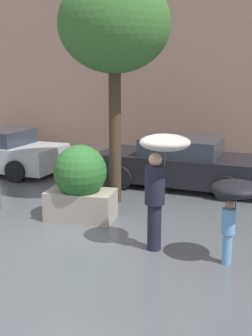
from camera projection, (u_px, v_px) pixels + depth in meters
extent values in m
plane|color=#51565B|center=(87.00, 243.00, 7.53)|extent=(40.00, 40.00, 0.00)
cube|color=#8C6B5B|center=(152.00, 72.00, 13.03)|extent=(18.00, 0.30, 6.00)
cube|color=#9E9384|center=(81.00, 205.00, 8.74)|extent=(1.39, 0.77, 0.61)
sphere|color=#286028|center=(80.00, 171.00, 8.58)|extent=(1.09, 1.09, 1.09)
cylinder|color=#1E1E2D|center=(154.00, 227.00, 7.19)|extent=(0.24, 0.24, 0.82)
cylinder|color=#1E1E2D|center=(155.00, 185.00, 7.03)|extent=(0.34, 0.34, 0.65)
sphere|color=tan|center=(155.00, 160.00, 6.93)|extent=(0.22, 0.22, 0.22)
cylinder|color=#4C4C51|center=(165.00, 163.00, 6.91)|extent=(0.02, 0.02, 0.70)
ellipsoid|color=beige|center=(165.00, 142.00, 6.84)|extent=(0.84, 0.84, 0.27)
cylinder|color=#669ED1|center=(227.00, 249.00, 6.68)|extent=(0.15, 0.15, 0.51)
cylinder|color=#669ED1|center=(229.00, 221.00, 6.58)|extent=(0.21, 0.21, 0.41)
sphere|color=#997056|center=(230.00, 204.00, 6.52)|extent=(0.14, 0.14, 0.14)
cylinder|color=#4C4C51|center=(236.00, 204.00, 6.52)|extent=(0.02, 0.02, 0.50)
ellipsoid|color=black|center=(237.00, 189.00, 6.46)|extent=(0.78, 0.78, 0.25)
cube|color=black|center=(181.00, 167.00, 11.23)|extent=(4.64, 2.47, 0.69)
cube|color=#2D333D|center=(182.00, 146.00, 11.10)|extent=(2.20, 1.81, 0.44)
cylinder|color=black|center=(121.00, 178.00, 10.99)|extent=(0.64, 0.32, 0.62)
cylinder|color=black|center=(144.00, 164.00, 12.59)|extent=(0.64, 0.32, 0.62)
cylinder|color=black|center=(227.00, 188.00, 9.96)|extent=(0.64, 0.32, 0.62)
cylinder|color=black|center=(238.00, 172.00, 11.56)|extent=(0.64, 0.32, 0.62)
cylinder|color=black|center=(16.00, 171.00, 11.71)|extent=(0.64, 0.30, 0.62)
cylinder|color=black|center=(50.00, 159.00, 13.33)|extent=(0.64, 0.30, 0.62)
cylinder|color=#423323|center=(115.00, 132.00, 9.61)|extent=(0.28, 0.28, 3.33)
ellipsoid|color=#38662D|center=(114.00, 24.00, 9.09)|extent=(2.46, 2.46, 2.09)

